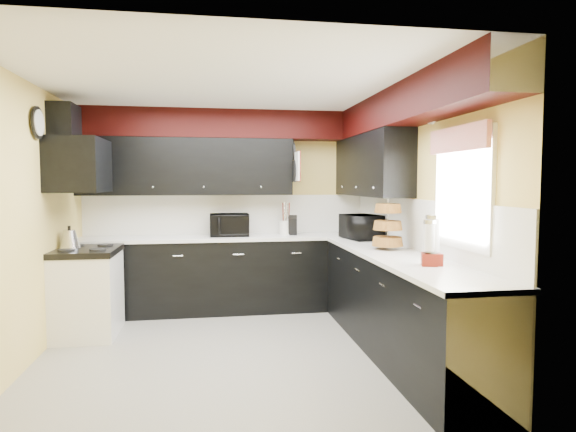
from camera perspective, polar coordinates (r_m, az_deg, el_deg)
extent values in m
plane|color=gray|center=(4.77, -6.26, -15.68)|extent=(3.60, 3.60, 0.00)
cube|color=#E0C666|center=(6.30, -7.16, 0.74)|extent=(3.60, 0.06, 2.50)
cube|color=#E0C666|center=(4.93, 15.00, -0.27)|extent=(0.06, 3.60, 2.50)
cube|color=#E0C666|center=(4.78, -28.49, -0.75)|extent=(0.06, 3.60, 2.50)
cube|color=white|center=(4.58, -6.50, 15.23)|extent=(3.60, 3.60, 0.06)
cube|color=black|center=(6.10, -7.00, -6.94)|extent=(3.60, 0.60, 0.90)
cube|color=black|center=(4.67, 12.93, -10.42)|extent=(0.60, 3.00, 0.90)
cube|color=white|center=(6.03, -7.04, -2.55)|extent=(3.62, 0.64, 0.04)
cube|color=white|center=(4.58, 13.02, -4.71)|extent=(0.64, 3.02, 0.04)
cube|color=white|center=(6.30, -7.15, 0.19)|extent=(3.60, 0.02, 0.50)
cube|color=white|center=(4.93, 14.88, -0.96)|extent=(0.02, 3.60, 0.50)
cube|color=black|center=(6.12, -11.85, 5.74)|extent=(2.60, 0.35, 0.70)
cube|color=black|center=(5.70, 9.76, 5.90)|extent=(0.35, 1.80, 0.70)
cube|color=black|center=(6.16, -7.19, 10.68)|extent=(3.60, 0.36, 0.35)
cube|color=black|center=(4.74, 14.11, 12.62)|extent=(0.36, 3.24, 0.35)
cube|color=white|center=(5.52, -22.62, -8.60)|extent=(0.60, 0.75, 0.86)
cube|color=black|center=(5.44, -22.76, -3.87)|extent=(0.62, 0.77, 0.06)
cube|color=black|center=(5.41, -23.53, 5.52)|extent=(0.50, 0.78, 0.55)
cube|color=black|center=(5.47, -24.99, 9.87)|extent=(0.24, 0.40, 0.40)
cube|color=red|center=(4.10, 19.47, 8.60)|extent=(0.04, 0.88, 0.20)
cube|color=white|center=(5.89, 1.11, 5.89)|extent=(0.03, 0.26, 0.35)
imported|color=black|center=(6.02, -6.97, -1.05)|extent=(0.48, 0.40, 0.28)
imported|color=black|center=(5.71, 8.73, -1.29)|extent=(0.44, 0.57, 0.29)
cylinder|color=silver|center=(6.11, -0.23, -1.40)|extent=(0.20, 0.20, 0.18)
cube|color=black|center=(6.08, 0.56, -1.16)|extent=(0.13, 0.17, 0.24)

